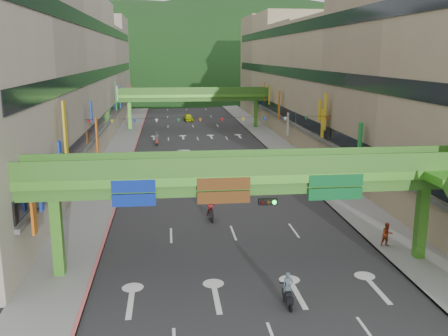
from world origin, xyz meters
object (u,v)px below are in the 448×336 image
Objects in this scene: pedestrian_red at (387,237)px; car_silver at (184,157)px; car_yellow at (188,118)px; scooter_rider_near at (288,291)px; overpass_near at (265,187)px; scooter_rider_mid at (211,207)px.

car_silver is at bearing 109.34° from pedestrian_red.
scooter_rider_near is at bearing -95.81° from car_yellow.
scooter_rider_near is (0.42, -4.38, -4.36)m from overpass_near.
car_yellow is at bearing 94.60° from pedestrian_red.
pedestrian_red is (8.44, 7.00, -0.04)m from scooter_rider_near.
scooter_rider_near is at bearing -83.45° from car_silver.
overpass_near is 70.03m from car_yellow.
car_yellow is at bearing 86.88° from car_silver.
overpass_near is at bearing -167.65° from pedestrian_red.
pedestrian_red is at bearing -66.43° from car_silver.
car_silver reaches higher than car_yellow.
pedestrian_red is (12.47, -28.77, 0.09)m from car_silver.
overpass_near is 7.10× the size of car_yellow.
car_silver is 2.71× the size of pedestrian_red.
car_yellow is at bearing 89.19° from scooter_rider_mid.
car_yellow is (-1.42, 69.87, -4.53)m from overpass_near.
pedestrian_red is at bearing -88.53° from car_yellow.
scooter_rider_mid is at bearing -86.35° from car_silver.
car_silver is at bearing -100.48° from car_yellow.
car_yellow is at bearing 91.16° from overpass_near.
overpass_near is 31.91m from car_silver.
pedestrian_red is at bearing -32.31° from scooter_rider_mid.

